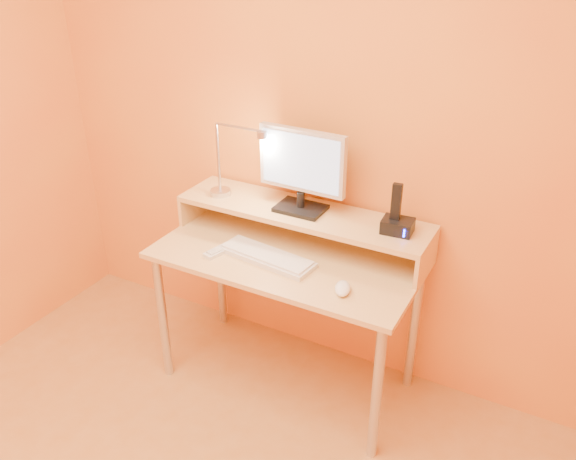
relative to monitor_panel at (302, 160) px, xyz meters
The scene contains 25 objects.
wall_back 0.21m from the monitor_panel, 87.14° to the left, with size 3.00×0.04×2.50m, color #F19F38.
desk_leg_fl 1.03m from the monitor_panel, 142.89° to the right, with size 0.04×0.04×0.69m, color silver.
desk_leg_fr 1.04m from the monitor_panel, 36.31° to the right, with size 0.04×0.04×0.69m, color silver.
desk_leg_bl 0.95m from the monitor_panel, behind, with size 0.04×0.04×0.69m, color silver.
desk_leg_br 0.96m from the monitor_panel, ahead, with size 0.04×0.04×0.69m, color silver.
desk_lower 0.44m from the monitor_panel, 87.14° to the right, with size 1.20×0.60×0.03m, color #E4B773.
shelf_riser_left 0.67m from the monitor_panel, behind, with size 0.02×0.30×0.14m, color #E4B773.
shelf_riser_right 0.68m from the monitor_panel, ahead, with size 0.02×0.30×0.14m, color #E4B773.
desk_shelf 0.25m from the monitor_panel, 51.34° to the right, with size 1.20×0.30×0.03m, color #E4B773.
monitor_foot 0.23m from the monitor_panel, 90.00° to the right, with size 0.22×0.16×0.02m, color black.
monitor_neck 0.19m from the monitor_panel, 90.00° to the right, with size 0.04×0.04×0.07m, color black.
monitor_panel is the anchor object (origin of this frame).
monitor_back 0.02m from the monitor_panel, 90.00° to the left, with size 0.37×0.01×0.24m, color black.
monitor_screen 0.02m from the monitor_panel, 90.00° to the right, with size 0.38×0.00×0.25m, color #94ADD4.
lamp_base 0.48m from the monitor_panel, behind, with size 0.10×0.10×0.03m, color silver.
lamp_post 0.42m from the monitor_panel, behind, with size 0.01×0.01×0.33m, color silver.
lamp_arm 0.32m from the monitor_panel, behind, with size 0.01×0.01×0.24m, color silver.
lamp_head 0.21m from the monitor_panel, 167.46° to the right, with size 0.04×0.04×0.03m, color silver.
lamp_bulb 0.20m from the monitor_panel, 167.46° to the right, with size 0.03×0.03×0.00m, color #FFEAC6.
phone_dock 0.50m from the monitor_panel, ahead, with size 0.13×0.10×0.06m, color black.
phone_handset 0.46m from the monitor_panel, ahead, with size 0.04×0.03×0.16m, color black.
phone_led 0.55m from the monitor_panel, ahead, with size 0.01×0.00×0.04m, color #262DF6.
keyboard 0.46m from the monitor_panel, 102.60° to the right, with size 0.45×0.14×0.02m, color silver.
mouse 0.60m from the monitor_panel, 42.22° to the right, with size 0.06×0.11×0.04m, color white.
remote_control 0.54m from the monitor_panel, 135.47° to the right, with size 0.05×0.20×0.02m, color silver.
Camera 1 is at (1.08, -0.82, 2.05)m, focal length 36.53 mm.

